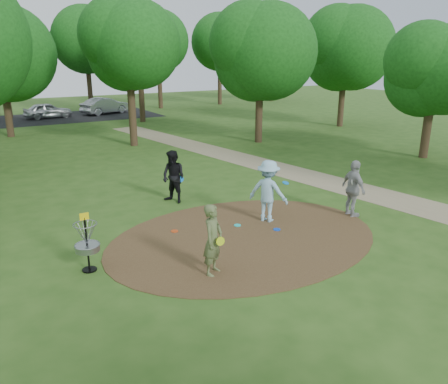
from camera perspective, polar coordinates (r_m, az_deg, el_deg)
ground at (r=13.06m, az=2.73°, el=-5.97°), size 100.00×100.00×0.00m
dirt_clearing at (r=13.05m, az=2.73°, el=-5.93°), size 8.40×8.40×0.02m
footpath at (r=18.53m, az=16.16°, el=0.52°), size 7.55×39.89×0.01m
parking_lot at (r=41.20m, az=-18.85°, el=9.32°), size 14.00×8.00×0.01m
player_observer_with_disc at (r=10.64m, az=-1.45°, el=-6.26°), size 0.79×0.74×1.81m
player_throwing_with_disc at (r=14.06m, az=5.79°, el=0.10°), size 1.52×1.51×2.03m
player_walking_with_disc at (r=15.92m, az=-6.61°, el=1.96°), size 1.05×1.15×1.93m
player_waiting_with_disc at (r=15.07m, az=16.56°, el=0.42°), size 0.67×1.19×1.92m
disc_ground_cyan at (r=13.88m, az=1.77°, el=-4.36°), size 0.22×0.22×0.02m
disc_ground_blue at (r=13.65m, az=6.93°, el=-4.88°), size 0.22×0.22×0.02m
disc_ground_red at (r=13.52m, az=-6.47°, el=-5.09°), size 0.22×0.22×0.02m
car_left at (r=40.70m, az=-22.03°, el=9.83°), size 3.98×1.81×1.32m
car_right at (r=42.13m, az=-15.26°, el=10.81°), size 4.74×3.05×1.48m
disc_golf_basket at (r=11.32m, az=-17.53°, el=-5.79°), size 0.63×0.63×1.54m
tree_ring at (r=21.03m, az=-7.38°, el=17.53°), size 37.58×44.92×9.11m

